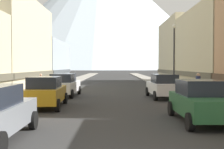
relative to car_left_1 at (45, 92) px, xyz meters
The scene contains 15 objects.
sidewalk_left 24.52m from the car_left_1, 95.75° to the left, with size 2.50×100.00×0.15m, color gray.
sidewalk_right 26.38m from the car_left_1, 67.60° to the left, with size 2.50×100.00×0.15m, color gray.
storefront_left_2 14.39m from the car_left_1, 121.52° to the left, with size 7.52×13.73×8.84m.
storefront_left_3 27.12m from the car_left_1, 107.38° to the left, with size 9.05×13.42×6.05m.
storefront_right_2 18.85m from the car_left_1, 38.54° to the left, with size 6.84×13.00×7.94m.
storefront_right_3 29.09m from the car_left_1, 58.70° to the left, with size 7.73×12.76×8.89m.
car_left_1 is the anchor object (origin of this frame).
car_left_2 6.06m from the car_left_1, 90.06° to the left, with size 2.25×4.48×1.78m.
car_right_0 8.66m from the car_left_1, 28.66° to the right, with size 2.08×4.41×1.78m.
car_right_1 9.02m from the car_left_1, 32.58° to the left, with size 2.24×4.48×1.78m.
potted_plant_1 3.56m from the car_left_1, 154.13° to the left, with size 0.67×0.67×0.97m.
pedestrian_0 8.86m from the car_left_1, 106.07° to the left, with size 0.36×0.36×1.57m.
pedestrian_1 11.02m from the car_left_1, 24.23° to the left, with size 0.36×0.36×1.71m.
streetlamp_right 12.94m from the car_left_1, 43.32° to the left, with size 0.36×0.36×5.86m.
mountain_backdrop 254.91m from the car_left_1, 91.92° to the left, with size 219.34×219.34×106.10m, color silver.
Camera 1 is at (0.12, -5.59, 2.37)m, focal length 45.70 mm.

